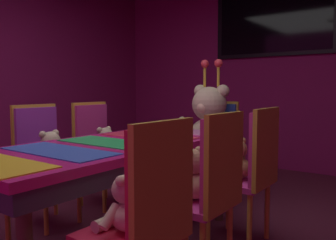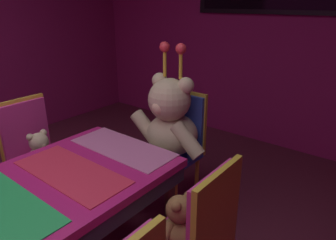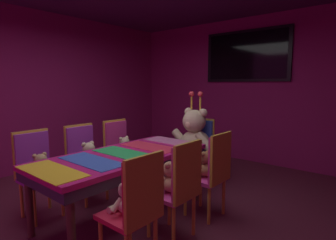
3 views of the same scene
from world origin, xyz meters
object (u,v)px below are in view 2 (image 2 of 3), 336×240
at_px(teddy_left_2, 41,152).
at_px(throne_chair, 181,135).
at_px(teddy_right_2, 179,223).
at_px(king_teddy_bear, 169,123).
at_px(banquet_table, 2,221).
at_px(chair_left_2, 31,146).
at_px(chair_right_2, 202,233).

bearing_deg(teddy_left_2, throne_chair, 54.14).
bearing_deg(teddy_right_2, teddy_left_2, 0.46).
height_order(teddy_left_2, king_teddy_bear, king_teddy_bear).
xyz_separation_m(banquet_table, chair_left_2, (-0.82, 0.61, -0.06)).
relative_size(chair_left_2, throne_chair, 1.00).
relative_size(banquet_table, teddy_left_2, 6.37).
bearing_deg(throne_chair, banquet_table, -0.00).
bearing_deg(throne_chair, teddy_left_2, -35.86).
relative_size(teddy_left_2, throne_chair, 0.32).
height_order(banquet_table, throne_chair, throne_chair).
bearing_deg(throne_chair, king_teddy_bear, -0.00).
bearing_deg(chair_right_2, throne_chair, -48.79).
bearing_deg(teddy_left_2, banquet_table, -41.73).
bearing_deg(teddy_right_2, banquet_table, 42.69).
bearing_deg(king_teddy_bear, chair_right_2, 47.09).
distance_m(teddy_left_2, king_teddy_bear, 1.04).
xyz_separation_m(banquet_table, teddy_left_2, (-0.68, 0.61, -0.07)).
distance_m(teddy_left_2, throne_chair, 1.16).
distance_m(chair_left_2, teddy_right_2, 1.49).
distance_m(banquet_table, chair_left_2, 1.02).
bearing_deg(teddy_right_2, throne_chair, -54.26).
bearing_deg(teddy_right_2, chair_right_2, -180.00).
relative_size(teddy_left_2, king_teddy_bear, 0.33).
bearing_deg(teddy_left_2, chair_left_2, -180.00).
xyz_separation_m(teddy_right_2, throne_chair, (-0.67, 0.93, 0.01)).
relative_size(banquet_table, chair_right_2, 2.05).
xyz_separation_m(chair_left_2, teddy_left_2, (0.14, 0.00, -0.01)).
distance_m(chair_right_2, king_teddy_bear, 1.12).
distance_m(banquet_table, king_teddy_bear, 1.38).
distance_m(banquet_table, throne_chair, 1.54).
relative_size(teddy_left_2, chair_right_2, 0.32).
relative_size(banquet_table, throne_chair, 2.05).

